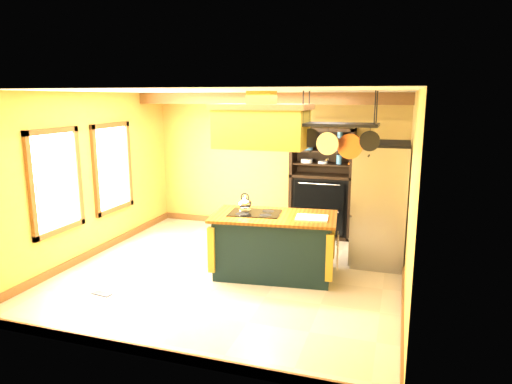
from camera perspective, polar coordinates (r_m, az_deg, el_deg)
The scene contains 15 objects.
floor at distance 7.11m, azimuth -2.86°, elevation -9.81°, with size 5.00×5.00×0.00m, color beige.
ceiling at distance 6.61m, azimuth -3.10°, elevation 12.49°, with size 5.00×5.00×0.00m, color white.
wall_back at distance 9.08m, azimuth 2.62°, elevation 3.77°, with size 5.00×0.02×2.70m, color gold.
wall_front at distance 4.55m, azimuth -14.22°, elevation -4.78°, with size 5.00×0.02×2.70m, color gold.
wall_left at distance 7.96m, azimuth -20.07°, elevation 1.91°, with size 0.02×5.00×2.70m, color gold.
wall_right at distance 6.31m, azimuth 18.77°, elevation -0.43°, with size 0.02×5.00×2.70m, color gold.
ceiling_beam at distance 8.22m, azimuth 1.21°, elevation 11.60°, with size 5.00×0.15×0.20m, color #965B2E.
window_near at distance 7.32m, azimuth -23.68°, elevation 1.22°, with size 0.06×1.06×1.56m.
window_far at distance 8.41m, azimuth -17.42°, elevation 2.93°, with size 0.06×1.06×1.56m.
kitchen_island at distance 6.83m, azimuth 2.27°, elevation -6.56°, with size 1.91×1.20×1.11m.
range_hood at distance 6.54m, azimuth 0.71°, elevation 8.45°, with size 1.36×0.77×0.80m.
pot_rack at distance 6.32m, azimuth 10.42°, elevation 7.47°, with size 1.09×0.51×0.92m.
refrigerator at distance 7.50m, azimuth 15.19°, elevation -1.69°, with size 0.82×0.97×1.90m.
hutch at distance 8.76m, azimuth 8.22°, elevation -0.18°, with size 1.17×0.54×2.07m.
floor_register at distance 6.66m, azimuth -18.69°, elevation -11.95°, with size 0.28×0.12×0.01m, color black.
Camera 1 is at (2.35, -6.18, 2.62)m, focal length 32.00 mm.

